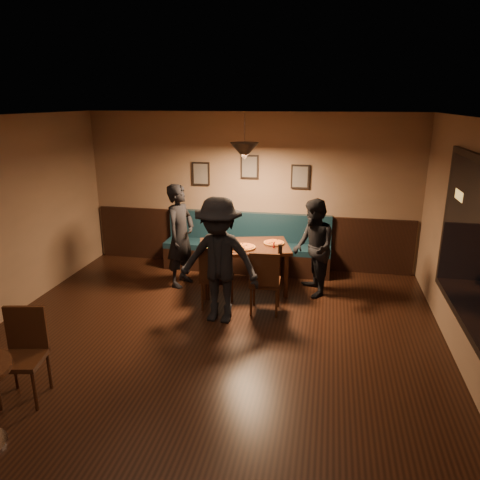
{
  "coord_description": "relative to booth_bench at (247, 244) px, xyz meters",
  "views": [
    {
      "loc": [
        1.39,
        -4.54,
        2.99
      ],
      "look_at": [
        0.12,
        1.96,
        0.95
      ],
      "focal_mm": 34.14,
      "sensor_mm": 36.0,
      "label": 1
    }
  ],
  "objects": [
    {
      "name": "floor",
      "position": [
        0.0,
        -3.2,
        -0.5
      ],
      "size": [
        7.0,
        7.0,
        0.0
      ],
      "primitive_type": "plane",
      "color": "black",
      "rests_on": "ground"
    },
    {
      "name": "napkin_a",
      "position": [
        -0.45,
        -0.61,
        0.26
      ],
      "size": [
        0.15,
        0.15,
        0.01
      ],
      "primitive_type": "cube",
      "rotation": [
        0.0,
        0.0,
        0.08
      ],
      "color": "#207A21",
      "rests_on": "dining_table"
    },
    {
      "name": "window_glass",
      "position": [
        2.93,
        -2.7,
        1.0
      ],
      "size": [
        0.0,
        2.4,
        2.4
      ],
      "primitive_type": "plane",
      "rotation": [
        1.57,
        0.0,
        -1.57
      ],
      "color": "black",
      "rests_on": "wall_right"
    },
    {
      "name": "diner_left",
      "position": [
        -0.95,
        -0.88,
        0.35
      ],
      "size": [
        0.55,
        0.7,
        1.71
      ],
      "primitive_type": "imported",
      "rotation": [
        0.0,
        0.0,
        1.33
      ],
      "color": "black",
      "rests_on": "floor"
    },
    {
      "name": "pendant_lamp",
      "position": [
        0.12,
        -0.89,
        1.75
      ],
      "size": [
        0.44,
        0.44,
        0.25
      ],
      "primitive_type": "cone",
      "rotation": [
        3.14,
        0.0,
        0.0
      ],
      "color": "black",
      "rests_on": "ceiling"
    },
    {
      "name": "soda_glass",
      "position": [
        0.73,
        -1.19,
        0.33
      ],
      "size": [
        0.08,
        0.08,
        0.14
      ],
      "primitive_type": "cylinder",
      "rotation": [
        0.0,
        0.0,
        -0.32
      ],
      "color": "black",
      "rests_on": "dining_table"
    },
    {
      "name": "pizza_b",
      "position": [
        0.15,
        -1.06,
        0.28
      ],
      "size": [
        0.43,
        0.43,
        0.04
      ],
      "primitive_type": "cylinder",
      "rotation": [
        0.0,
        0.0,
        -0.18
      ],
      "color": "orange",
      "rests_on": "dining_table"
    },
    {
      "name": "picture_center",
      "position": [
        0.0,
        0.27,
        1.35
      ],
      "size": [
        0.32,
        0.04,
        0.42
      ],
      "primitive_type": "cube",
      "color": "black",
      "rests_on": "wall_back"
    },
    {
      "name": "cafe_chair_far",
      "position": [
        -1.57,
        -4.17,
        -0.02
      ],
      "size": [
        0.5,
        0.5,
        0.96
      ],
      "primitive_type": null,
      "rotation": [
        0.0,
        0.0,
        3.34
      ],
      "color": "black",
      "rests_on": "floor"
    },
    {
      "name": "pizza_c",
      "position": [
        0.58,
        -0.74,
        0.28
      ],
      "size": [
        0.41,
        0.41,
        0.04
      ],
      "primitive_type": "cylinder",
      "rotation": [
        0.0,
        0.0,
        -0.27
      ],
      "color": "orange",
      "rests_on": "dining_table"
    },
    {
      "name": "picture_right",
      "position": [
        0.9,
        0.27,
        1.2
      ],
      "size": [
        0.32,
        0.04,
        0.42
      ],
      "primitive_type": "cube",
      "color": "black",
      "rests_on": "wall_back"
    },
    {
      "name": "cutlery_set",
      "position": [
        0.09,
        -1.29,
        0.26
      ],
      "size": [
        0.18,
        0.04,
        0.0
      ],
      "primitive_type": "cube",
      "rotation": [
        0.0,
        0.0,
        1.67
      ],
      "color": "#BCBBC0",
      "rests_on": "dining_table"
    },
    {
      "name": "diner_front",
      "position": [
        -0.02,
        -2.04,
        0.39
      ],
      "size": [
        1.2,
        0.76,
        1.77
      ],
      "primitive_type": "imported",
      "rotation": [
        0.0,
        0.0,
        -0.09
      ],
      "color": "black",
      "rests_on": "floor"
    },
    {
      "name": "dining_table",
      "position": [
        0.12,
        -0.89,
        -0.12
      ],
      "size": [
        1.6,
        1.25,
        0.76
      ],
      "primitive_type": "cube",
      "rotation": [
        0.0,
        0.0,
        0.26
      ],
      "color": "black",
      "rests_on": "floor"
    },
    {
      "name": "pizza_a",
      "position": [
        -0.34,
        -0.8,
        0.28
      ],
      "size": [
        0.39,
        0.39,
        0.04
      ],
      "primitive_type": "cylinder",
      "rotation": [
        0.0,
        0.0,
        -0.27
      ],
      "color": "#C66C25",
      "rests_on": "dining_table"
    },
    {
      "name": "diner_right",
      "position": [
        1.22,
        -0.88,
        0.27
      ],
      "size": [
        0.78,
        0.89,
        1.54
      ],
      "primitive_type": "imported",
      "rotation": [
        0.0,
        0.0,
        -1.27
      ],
      "color": "black",
      "rests_on": "floor"
    },
    {
      "name": "wall_back",
      "position": [
        0.0,
        0.3,
        0.9
      ],
      "size": [
        6.0,
        0.0,
        6.0
      ],
      "primitive_type": "plane",
      "rotation": [
        1.57,
        0.0,
        0.0
      ],
      "color": "#8C704F",
      "rests_on": "ground"
    },
    {
      "name": "ceiling",
      "position": [
        0.0,
        -3.2,
        2.3
      ],
      "size": [
        7.0,
        7.0,
        0.0
      ],
      "primitive_type": "plane",
      "rotation": [
        3.14,
        0.0,
        0.0
      ],
      "color": "silver",
      "rests_on": "ground"
    },
    {
      "name": "booth_bench",
      "position": [
        0.0,
        0.0,
        0.0
      ],
      "size": [
        3.0,
        0.6,
        1.0
      ],
      "primitive_type": null,
      "color": "#0F232D",
      "rests_on": "ground"
    },
    {
      "name": "chair_near_left",
      "position": [
        -0.15,
        -1.62,
        -0.01
      ],
      "size": [
        0.45,
        0.45,
        0.98
      ],
      "primitive_type": null,
      "rotation": [
        0.0,
        0.0,
        0.03
      ],
      "color": "black",
      "rests_on": "floor"
    },
    {
      "name": "napkin_b",
      "position": [
        -0.47,
        -1.13,
        0.26
      ],
      "size": [
        0.14,
        0.14,
        0.01
      ],
      "primitive_type": "cube",
      "rotation": [
        0.0,
        0.0,
        0.05
      ],
      "color": "#207A39",
      "rests_on": "dining_table"
    },
    {
      "name": "tabasco_bottle",
      "position": [
        0.61,
        -0.95,
        0.31
      ],
      "size": [
        0.03,
        0.03,
        0.11
      ],
      "primitive_type": "cylinder",
      "rotation": [
        0.0,
        0.0,
        0.16
      ],
      "color": "#A2050A",
      "rests_on": "dining_table"
    },
    {
      "name": "chair_near_right",
      "position": [
        0.57,
        -1.65,
        -0.02
      ],
      "size": [
        0.44,
        0.44,
        0.96
      ],
      "primitive_type": null,
      "rotation": [
        0.0,
        0.0,
        0.04
      ],
      "color": "black",
      "rests_on": "floor"
    },
    {
      "name": "window_frame",
      "position": [
        2.96,
        -2.7,
        1.0
      ],
      "size": [
        0.06,
        2.56,
        1.86
      ],
      "primitive_type": "cube",
      "color": "black",
      "rests_on": "wall_right"
    },
    {
      "name": "picture_left",
      "position": [
        -0.9,
        0.27,
        1.2
      ],
      "size": [
        0.32,
        0.04,
        0.42
      ],
      "primitive_type": "cube",
      "color": "black",
      "rests_on": "wall_back"
    },
    {
      "name": "wainscot",
      "position": [
        0.0,
        0.27,
        0.0
      ],
      "size": [
        5.88,
        0.06,
        1.0
      ],
      "primitive_type": "cube",
      "color": "black",
      "rests_on": "ground"
    }
  ]
}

